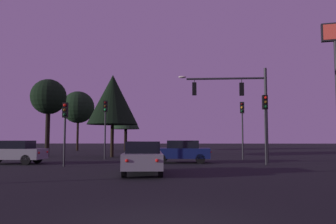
{
  "coord_description": "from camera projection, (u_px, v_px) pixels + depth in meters",
  "views": [
    {
      "loc": [
        0.32,
        -6.42,
        1.65
      ],
      "look_at": [
        -0.34,
        17.95,
        3.57
      ],
      "focal_mm": 36.16,
      "sensor_mm": 36.0,
      "label": 1
    }
  ],
  "objects": [
    {
      "name": "car_nearside_lane",
      "position": [
        143.0,
        157.0,
        15.7
      ],
      "size": [
        2.07,
        4.33,
        1.52
      ],
      "color": "gray",
      "rests_on": "ground"
    },
    {
      "name": "car_crossing_right",
      "position": [
        182.0,
        151.0,
        23.13
      ],
      "size": [
        4.08,
        2.07,
        1.52
      ],
      "color": "#0F1947",
      "rests_on": "ground"
    },
    {
      "name": "ground_plane",
      "position": [
        174.0,
        157.0,
        30.69
      ],
      "size": [
        168.0,
        168.0,
        0.0
      ],
      "primitive_type": "plane",
      "color": "black",
      "rests_on": "ground"
    },
    {
      "name": "tree_behind_sign",
      "position": [
        113.0,
        100.0,
        30.62
      ],
      "size": [
        4.57,
        4.57,
        7.44
      ],
      "color": "black",
      "rests_on": "ground"
    },
    {
      "name": "traffic_light_corner_left",
      "position": [
        105.0,
        118.0,
        27.06
      ],
      "size": [
        0.3,
        0.35,
        4.69
      ],
      "color": "#232326",
      "rests_on": "ground"
    },
    {
      "name": "tree_right_cluster",
      "position": [
        126.0,
        116.0,
        46.16
      ],
      "size": [
        3.78,
        3.78,
        6.68
      ],
      "color": "black",
      "rests_on": "ground"
    },
    {
      "name": "car_crossing_left",
      "position": [
        12.0,
        152.0,
        22.02
      ],
      "size": [
        4.39,
        1.95,
        1.52
      ],
      "color": "gray",
      "rests_on": "ground"
    },
    {
      "name": "tree_center_horizon",
      "position": [
        48.0,
        97.0,
        31.92
      ],
      "size": [
        3.33,
        3.33,
        7.27
      ],
      "color": "black",
      "rests_on": "ground"
    },
    {
      "name": "traffic_light_corner_right",
      "position": [
        265.0,
        115.0,
        21.23
      ],
      "size": [
        0.33,
        0.37,
        4.39
      ],
      "color": "#232326",
      "rests_on": "ground"
    },
    {
      "name": "traffic_signal_mast_arm",
      "position": [
        240.0,
        98.0,
        23.47
      ],
      "size": [
        6.15,
        0.56,
        6.54
      ],
      "color": "#232326",
      "rests_on": "ground"
    },
    {
      "name": "traffic_light_median",
      "position": [
        65.0,
        121.0,
        20.1
      ],
      "size": [
        0.31,
        0.35,
        3.8
      ],
      "color": "#232326",
      "rests_on": "ground"
    },
    {
      "name": "traffic_light_far_side",
      "position": [
        242.0,
        119.0,
        26.86
      ],
      "size": [
        0.37,
        0.39,
        4.56
      ],
      "color": "#232326",
      "rests_on": "ground"
    },
    {
      "name": "store_sign_illuminated",
      "position": [
        336.0,
        63.0,
        18.24
      ],
      "size": [
        1.42,
        0.58,
        7.93
      ],
      "color": "#232326",
      "rests_on": "ground"
    },
    {
      "name": "tree_left_far",
      "position": [
        78.0,
        107.0,
        46.41
      ],
      "size": [
        4.39,
        4.39,
        8.15
      ],
      "color": "black",
      "rests_on": "ground"
    }
  ]
}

